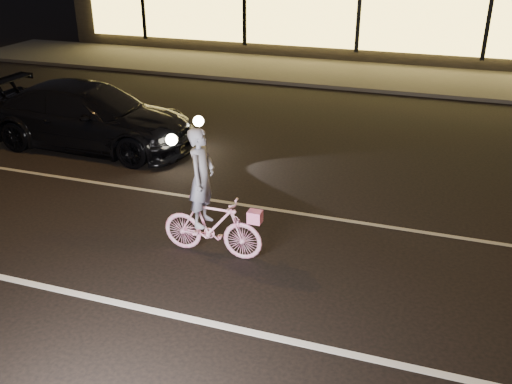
% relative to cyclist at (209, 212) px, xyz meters
% --- Properties ---
extents(ground, '(90.00, 90.00, 0.00)m').
position_rel_cyclist_xyz_m(ground, '(-0.22, -0.18, -0.75)').
color(ground, black).
rests_on(ground, ground).
extents(lane_stripe_near, '(60.00, 0.12, 0.01)m').
position_rel_cyclist_xyz_m(lane_stripe_near, '(-0.22, -1.68, -0.74)').
color(lane_stripe_near, silver).
rests_on(lane_stripe_near, ground).
extents(lane_stripe_far, '(60.00, 0.10, 0.01)m').
position_rel_cyclist_xyz_m(lane_stripe_far, '(-0.22, 1.82, -0.74)').
color(lane_stripe_far, gray).
rests_on(lane_stripe_far, ground).
extents(sidewalk, '(30.00, 4.00, 0.12)m').
position_rel_cyclist_xyz_m(sidewalk, '(-0.22, 12.82, -0.69)').
color(sidewalk, '#383533').
rests_on(sidewalk, ground).
extents(cyclist, '(1.67, 0.58, 2.10)m').
position_rel_cyclist_xyz_m(cyclist, '(0.00, 0.00, 0.00)').
color(cyclist, '#FF449B').
rests_on(cyclist, ground).
extents(sedan, '(5.19, 2.13, 1.49)m').
position_rel_cyclist_xyz_m(sedan, '(-4.61, 3.69, -0.00)').
color(sedan, black).
rests_on(sedan, ground).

